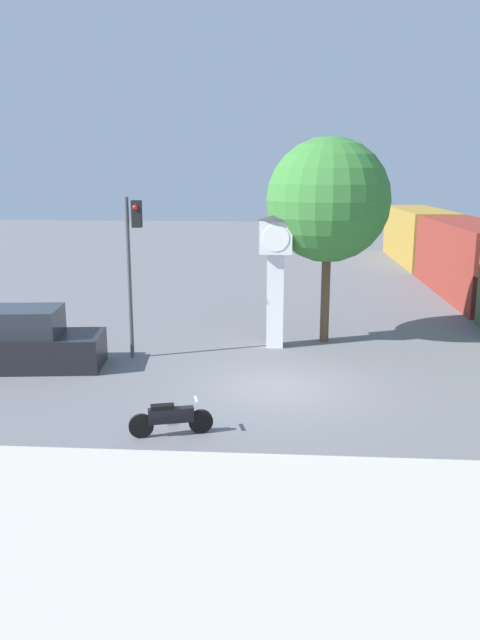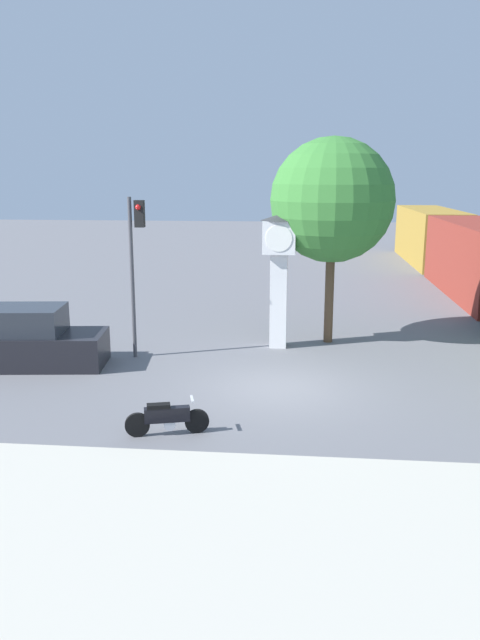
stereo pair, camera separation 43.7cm
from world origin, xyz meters
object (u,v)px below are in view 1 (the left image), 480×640
(clock_tower, at_px, (276,260))
(traffic_light, at_px, (133,250))
(motorcycle, at_px, (171,419))
(parked_car, at_px, (28,343))
(street_tree, at_px, (328,201))
(freight_train, at_px, (469,259))

(clock_tower, bearing_deg, traffic_light, -159.24)
(motorcycle, distance_m, parked_car, 6.87)
(clock_tower, bearing_deg, parked_car, -158.50)
(street_tree, bearing_deg, traffic_light, -158.09)
(motorcycle, xyz_separation_m, parked_car, (-5.08, 4.61, 0.36))
(street_tree, xyz_separation_m, parked_car, (-8.92, -3.63, -4.01))
(freight_train, bearing_deg, parked_car, -141.95)
(motorcycle, xyz_separation_m, freight_train, (11.16, 17.33, 1.31))
(parked_car, bearing_deg, traffic_light, 16.24)
(freight_train, bearing_deg, clock_tower, -132.41)
(freight_train, bearing_deg, traffic_light, -139.18)
(motorcycle, relative_size, parked_car, 0.41)
(clock_tower, height_order, street_tree, street_tree)
(street_tree, height_order, parked_car, street_tree)
(motorcycle, relative_size, clock_tower, 0.41)
(motorcycle, height_order, street_tree, street_tree)
(traffic_light, distance_m, parked_car, 4.12)
(clock_tower, bearing_deg, motorcycle, -106.09)
(clock_tower, xyz_separation_m, parked_car, (-7.23, -2.85, -2.16))
(motorcycle, bearing_deg, traffic_light, 95.02)
(clock_tower, distance_m, traffic_light, 4.61)
(traffic_light, xyz_separation_m, parked_car, (-2.94, -1.22, -2.62))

